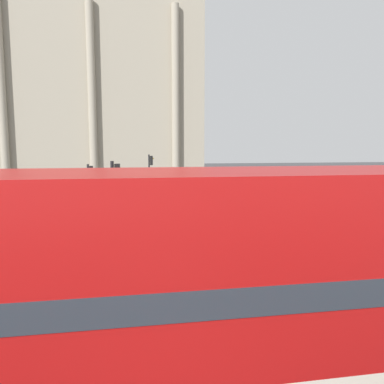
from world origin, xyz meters
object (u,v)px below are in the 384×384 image
Objects in this scene: pedestrian_yellow at (143,201)px; pedestrian_blue at (179,198)px; pedestrian_white at (352,221)px; traffic_light_far at (150,173)px; double_decker_bus at (152,281)px; traffic_light_near at (115,201)px; traffic_light_mid at (90,186)px; plaza_building_left at (58,85)px.

pedestrian_yellow reaches higher than pedestrian_blue.
pedestrian_yellow is 1.00× the size of pedestrian_white.
pedestrian_yellow is (-0.72, -3.58, -1.63)m from traffic_light_far.
pedestrian_white is at bearing 36.96° from double_decker_bus.
traffic_light_near is at bearing -98.20° from traffic_light_far.
double_decker_bus reaches higher than pedestrian_white.
traffic_light_far reaches higher than pedestrian_white.
traffic_light_far reaches higher than traffic_light_mid.
pedestrian_white is at bearing 108.30° from pedestrian_blue.
traffic_light_near is at bearing -0.38° from pedestrian_yellow.
plaza_building_left is at bearing 102.14° from traffic_light_near.
traffic_light_near is at bearing 56.81° from pedestrian_blue.
pedestrian_white is 1.10× the size of pedestrian_blue.
traffic_light_near is at bearing 88.98° from double_decker_bus.
plaza_building_left is 8.90× the size of traffic_light_far.
traffic_light_near is at bearing -78.80° from traffic_light_mid.
plaza_building_left reaches higher than pedestrian_blue.
traffic_light_mid is 4.37m from pedestrian_yellow.
traffic_light_mid is (-1.71, 8.64, -0.30)m from traffic_light_near.
plaza_building_left is 20.77× the size of pedestrian_white.
double_decker_bus is at bearing -80.93° from traffic_light_mid.
double_decker_bus is at bearing -93.32° from traffic_light_far.
traffic_light_near reaches higher than traffic_light_far.
pedestrian_yellow is 13.03m from pedestrian_white.
traffic_light_far is 2.33× the size of pedestrian_white.
double_decker_bus is 47.01m from plaza_building_left.
pedestrian_white reaches higher than pedestrian_blue.
pedestrian_blue is at bearing -35.79° from traffic_light_far.
double_decker_bus is 21.22m from pedestrian_blue.
traffic_light_mid reaches higher than pedestrian_yellow.
traffic_light_mid is 14.34m from pedestrian_white.
traffic_light_near is 15.08m from traffic_light_far.
pedestrian_white is (9.22, -12.00, -1.64)m from traffic_light_far.
pedestrian_white is at bearing 56.52° from pedestrian_yellow.
plaza_building_left is 8.72× the size of traffic_light_near.
pedestrian_yellow is at bearing 40.79° from traffic_light_mid.
traffic_light_mid is (6.38, -28.96, -10.07)m from plaza_building_left.
pedestrian_yellow is at bearing -101.37° from traffic_light_far.
traffic_light_mid is at bearing 101.20° from traffic_light_near.
pedestrian_white is at bearing 14.40° from traffic_light_near.
plaza_building_left is (-8.94, 45.03, 10.09)m from double_decker_bus.
plaza_building_left is at bearing 114.30° from traffic_light_far.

